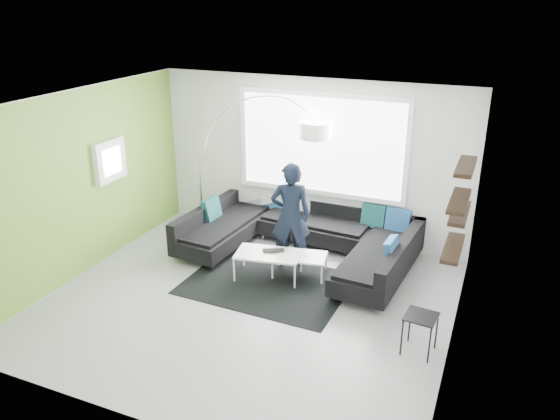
{
  "coord_description": "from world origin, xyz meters",
  "views": [
    {
      "loc": [
        3.02,
        -5.98,
        4.08
      ],
      "look_at": [
        0.11,
        0.9,
        1.09
      ],
      "focal_mm": 35.0,
      "sensor_mm": 36.0,
      "label": 1
    }
  ],
  "objects_px": {
    "arc_lamp": "(199,165)",
    "person": "(291,215)",
    "coffee_table": "(284,264)",
    "laptop": "(274,252)",
    "side_table": "(419,334)",
    "sectional_sofa": "(298,239)"
  },
  "relations": [
    {
      "from": "sectional_sofa",
      "to": "laptop",
      "type": "relative_size",
      "value": 9.75
    },
    {
      "from": "sectional_sofa",
      "to": "side_table",
      "type": "xyz_separation_m",
      "value": [
        2.26,
        -1.78,
        -0.09
      ]
    },
    {
      "from": "coffee_table",
      "to": "laptop",
      "type": "xyz_separation_m",
      "value": [
        -0.14,
        -0.07,
        0.22
      ]
    },
    {
      "from": "arc_lamp",
      "to": "laptop",
      "type": "distance_m",
      "value": 2.37
    },
    {
      "from": "arc_lamp",
      "to": "side_table",
      "type": "bearing_deg",
      "value": -35.19
    },
    {
      "from": "sectional_sofa",
      "to": "laptop",
      "type": "height_order",
      "value": "sectional_sofa"
    },
    {
      "from": "sectional_sofa",
      "to": "coffee_table",
      "type": "distance_m",
      "value": 0.68
    },
    {
      "from": "arc_lamp",
      "to": "sectional_sofa",
      "type": "bearing_deg",
      "value": -19.16
    },
    {
      "from": "side_table",
      "to": "laptop",
      "type": "distance_m",
      "value": 2.59
    },
    {
      "from": "sectional_sofa",
      "to": "coffee_table",
      "type": "xyz_separation_m",
      "value": [
        0.03,
        -0.66,
        -0.14
      ]
    },
    {
      "from": "laptop",
      "to": "side_table",
      "type": "bearing_deg",
      "value": -49.26
    },
    {
      "from": "coffee_table",
      "to": "person",
      "type": "xyz_separation_m",
      "value": [
        -0.06,
        0.41,
        0.65
      ]
    },
    {
      "from": "coffee_table",
      "to": "side_table",
      "type": "relative_size",
      "value": 2.47
    },
    {
      "from": "sectional_sofa",
      "to": "laptop",
      "type": "xyz_separation_m",
      "value": [
        -0.11,
        -0.74,
        0.08
      ]
    },
    {
      "from": "arc_lamp",
      "to": "side_table",
      "type": "height_order",
      "value": "arc_lamp"
    },
    {
      "from": "side_table",
      "to": "person",
      "type": "distance_m",
      "value": 2.81
    },
    {
      "from": "arc_lamp",
      "to": "person",
      "type": "xyz_separation_m",
      "value": [
        2.0,
        -0.64,
        -0.4
      ]
    },
    {
      "from": "coffee_table",
      "to": "arc_lamp",
      "type": "height_order",
      "value": "arc_lamp"
    },
    {
      "from": "coffee_table",
      "to": "person",
      "type": "relative_size",
      "value": 0.73
    },
    {
      "from": "coffee_table",
      "to": "laptop",
      "type": "bearing_deg",
      "value": -161.92
    },
    {
      "from": "arc_lamp",
      "to": "person",
      "type": "relative_size",
      "value": 1.47
    },
    {
      "from": "side_table",
      "to": "person",
      "type": "xyz_separation_m",
      "value": [
        -2.29,
        1.52,
        0.6
      ]
    }
  ]
}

